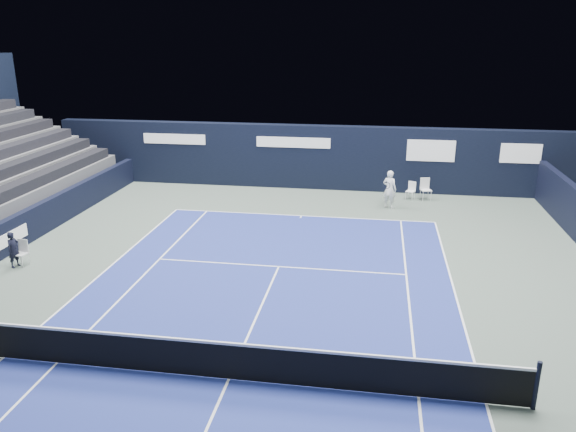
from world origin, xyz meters
name	(u,v)px	position (x,y,z in m)	size (l,w,h in m)	color
ground	(249,334)	(0.00, 2.00, 0.00)	(48.00, 48.00, 0.00)	#49574D
court_surface	(229,380)	(0.00, 0.00, 0.00)	(10.97, 23.77, 0.01)	navy
folding_chair_back_a	(412,187)	(4.68, 15.23, 0.55)	(0.48, 0.49, 0.83)	white
folding_chair_back_b	(425,187)	(5.30, 15.24, 0.57)	(0.55, 0.54, 1.01)	silver
line_judge_chair	(22,251)	(-8.40, 5.26, 0.49)	(0.43, 0.42, 0.87)	silver
line_judge	(14,250)	(-8.54, 5.06, 0.60)	(0.44, 0.29, 1.20)	black
court_markings	(229,379)	(0.00, 0.00, 0.01)	(11.03, 23.83, 0.00)	white
tennis_net	(228,360)	(0.00, 0.00, 0.51)	(12.90, 0.10, 1.10)	black
back_sponsor_wall	(314,157)	(0.01, 16.50, 1.55)	(26.00, 0.63, 3.10)	black
side_barrier_left	(5,238)	(-9.50, 5.97, 0.60)	(0.33, 22.00, 1.20)	black
tennis_player	(389,189)	(3.64, 13.66, 0.84)	(0.72, 0.92, 1.68)	white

